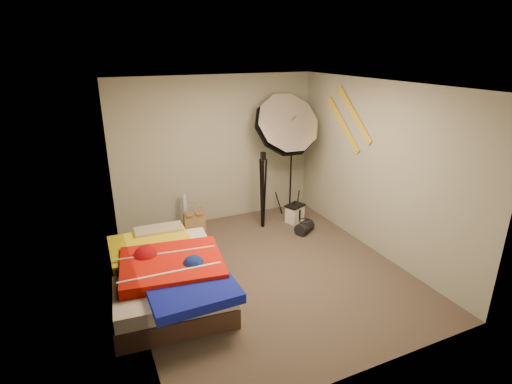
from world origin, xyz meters
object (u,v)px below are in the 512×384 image
camera_case (295,214)px  photo_umbrella (285,126)px  bed (168,274)px  duffel_bag (304,227)px  wrapping_roll (185,212)px  camera_tripod (263,185)px  tote_bag (195,222)px

camera_case → photo_umbrella: 1.54m
bed → duffel_bag: bearing=18.2°
bed → photo_umbrella: (2.40, 1.49, 1.39)m
wrapping_roll → bed: (-0.68, -1.76, -0.03)m
wrapping_roll → camera_case: size_ratio=2.10×
bed → camera_tripod: size_ratio=1.59×
tote_bag → camera_tripod: camera_tripod is taller
photo_umbrella → bed: bearing=-148.2°
camera_case → photo_umbrella: size_ratio=0.13×
bed → camera_tripod: bearing=34.4°
camera_case → duffel_bag: bearing=-122.3°
tote_bag → photo_umbrella: 2.19m
tote_bag → bed: (-0.79, -1.60, 0.10)m
camera_tripod → bed: bearing=-145.6°
wrapping_roll → camera_tripod: size_ratio=0.47×
duffel_bag → camera_tripod: bearing=105.9°
tote_bag → camera_case: 1.75m
wrapping_roll → tote_bag: bearing=-54.5°
tote_bag → photo_umbrella: photo_umbrella is taller
duffel_bag → photo_umbrella: size_ratio=0.14×
wrapping_roll → duffel_bag: size_ratio=1.87×
wrapping_roll → photo_umbrella: size_ratio=0.27×
camera_case → bed: bed is taller
tote_bag → photo_umbrella: (1.61, -0.11, 1.49)m
camera_case → camera_tripod: (-0.60, 0.05, 0.61)m
tote_bag → camera_case: (1.72, -0.34, -0.03)m
wrapping_roll → camera_case: (1.83, -0.50, -0.16)m
photo_umbrella → camera_tripod: bearing=-159.7°
bed → photo_umbrella: 3.15m
tote_bag → duffel_bag: 1.83m
camera_case → bed: size_ratio=0.14×
photo_umbrella → wrapping_roll: bearing=171.1°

